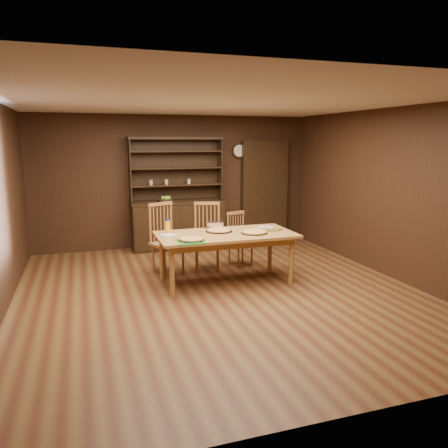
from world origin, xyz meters
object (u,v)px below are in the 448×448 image
object	(u,v)px
china_hutch	(178,218)
chair_center	(207,234)
dining_table	(226,238)
chair_left	(165,236)
juice_bottle	(168,227)
chair_right	(238,237)

from	to	relation	value
china_hutch	chair_center	bearing A→B (deg)	-83.96
dining_table	chair_left	bearing A→B (deg)	134.16
dining_table	chair_left	world-z (taller)	chair_left
juice_bottle	chair_center	bearing A→B (deg)	35.07
dining_table	chair_right	xyz separation A→B (m)	(0.51, 0.86, -0.20)
chair_right	chair_center	bearing A→B (deg)	169.35
chair_right	juice_bottle	distance (m)	1.50
dining_table	chair_center	distance (m)	0.81
dining_table	chair_right	size ratio (longest dim) A/B	2.23
china_hutch	chair_right	size ratio (longest dim) A/B	2.39
chair_left	juice_bottle	xyz separation A→B (m)	(-0.04, -0.52, 0.25)
dining_table	chair_center	world-z (taller)	chair_center
chair_left	chair_center	xyz separation A→B (m)	(0.71, 0.01, -0.01)
chair_left	juice_bottle	bearing A→B (deg)	-117.39
dining_table	juice_bottle	world-z (taller)	juice_bottle
china_hutch	dining_table	bearing A→B (deg)	-84.59
china_hutch	chair_center	size ratio (longest dim) A/B	1.97
chair_left	juice_bottle	size ratio (longest dim) A/B	5.23
juice_bottle	china_hutch	bearing A→B (deg)	73.98
chair_left	chair_right	size ratio (longest dim) A/B	1.24
china_hutch	juice_bottle	distance (m)	2.16
chair_center	chair_right	size ratio (longest dim) A/B	1.21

